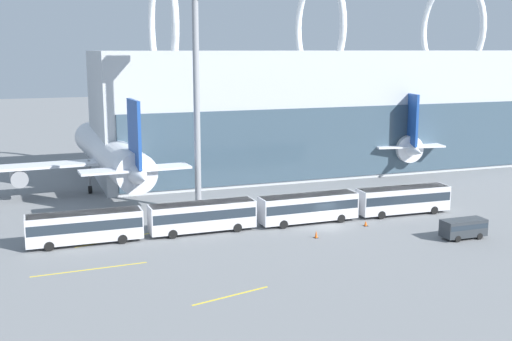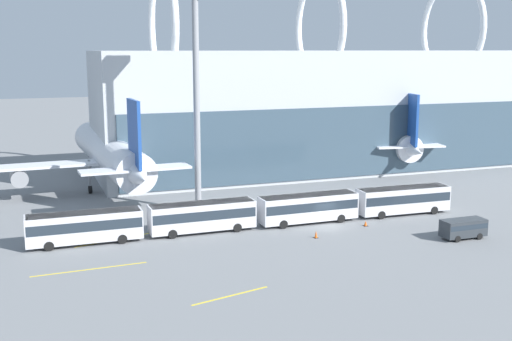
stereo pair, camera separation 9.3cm
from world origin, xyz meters
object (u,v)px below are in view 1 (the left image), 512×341
object	(u,v)px
shuttle_bus_1	(202,215)
traffic_cone_1	(316,234)
shuttle_bus_0	(85,226)
shuttle_bus_2	(308,207)
airliner_at_gate_far	(374,136)
floodlight_mast	(196,68)
traffic_cone_0	(366,223)
airliner_at_gate_near	(111,154)
service_van_foreground	(463,227)
shuttle_bus_3	(403,199)

from	to	relation	value
shuttle_bus_1	traffic_cone_1	world-z (taller)	shuttle_bus_1
shuttle_bus_0	shuttle_bus_1	world-z (taller)	same
shuttle_bus_0	shuttle_bus_2	xyz separation A→B (m)	(25.43, -0.51, 0.00)
airliner_at_gate_far	shuttle_bus_2	bearing A→B (deg)	150.64
airliner_at_gate_far	shuttle_bus_0	xyz separation A→B (m)	(-55.32, -35.62, -2.42)
airliner_at_gate_far	shuttle_bus_2	world-z (taller)	airliner_at_gate_far
floodlight_mast	traffic_cone_1	xyz separation A→B (m)	(8.77, -16.16, -17.44)
floodlight_mast	traffic_cone_0	world-z (taller)	floodlight_mast
shuttle_bus_0	traffic_cone_0	size ratio (longest dim) A/B	19.13
shuttle_bus_1	floodlight_mast	size ratio (longest dim) A/B	0.43
airliner_at_gate_near	shuttle_bus_0	world-z (taller)	airliner_at_gate_near
shuttle_bus_2	service_van_foreground	bearing A→B (deg)	-41.70
airliner_at_gate_near	floodlight_mast	distance (m)	21.92
shuttle_bus_2	traffic_cone_1	distance (m)	6.31
service_van_foreground	airliner_at_gate_far	bearing A→B (deg)	70.35
service_van_foreground	traffic_cone_1	bearing A→B (deg)	158.99
shuttle_bus_1	traffic_cone_0	xyz separation A→B (m)	(18.40, -3.98, -1.68)
shuttle_bus_3	shuttle_bus_2	bearing A→B (deg)	-179.74
airliner_at_gate_far	shuttle_bus_3	distance (m)	40.38
shuttle_bus_3	floodlight_mast	bearing A→B (deg)	157.17
floodlight_mast	traffic_cone_0	xyz separation A→B (m)	(16.22, -13.81, -17.54)
shuttle_bus_3	traffic_cone_0	world-z (taller)	shuttle_bus_3
shuttle_bus_1	shuttle_bus_2	xyz separation A→B (m)	(12.71, -0.48, 0.00)
airliner_at_gate_far	shuttle_bus_3	xyz separation A→B (m)	(-17.18, -36.46, -2.42)
shuttle_bus_3	service_van_foreground	bearing A→B (deg)	-86.53
shuttle_bus_1	traffic_cone_1	size ratio (longest dim) A/B	14.50
traffic_cone_0	traffic_cone_1	world-z (taller)	traffic_cone_1
traffic_cone_1	shuttle_bus_2	bearing A→B (deg)	73.23
service_van_foreground	traffic_cone_1	world-z (taller)	service_van_foreground
airliner_at_gate_near	service_van_foreground	size ratio (longest dim) A/B	9.30
shuttle_bus_0	shuttle_bus_2	bearing A→B (deg)	-0.71
airliner_at_gate_near	airliner_at_gate_far	size ratio (longest dim) A/B	1.05
shuttle_bus_1	floodlight_mast	xyz separation A→B (m)	(2.18, 9.82, 15.86)
service_van_foreground	floodlight_mast	bearing A→B (deg)	137.09
airliner_at_gate_far	floodlight_mast	bearing A→B (deg)	132.82
traffic_cone_1	shuttle_bus_3	bearing A→B (deg)	20.88
shuttle_bus_0	traffic_cone_0	distance (m)	31.42
shuttle_bus_0	traffic_cone_1	xyz separation A→B (m)	(23.67, -6.37, -1.58)
service_van_foreground	floodlight_mast	world-z (taller)	floodlight_mast
shuttle_bus_0	floodlight_mast	size ratio (longest dim) A/B	0.43
traffic_cone_1	shuttle_bus_1	bearing A→B (deg)	149.95
service_van_foreground	traffic_cone_1	xyz separation A→B (m)	(-14.81, 5.64, -0.85)
shuttle_bus_1	shuttle_bus_0	bearing A→B (deg)	179.84
airliner_at_gate_far	service_van_foreground	size ratio (longest dim) A/B	8.83
airliner_at_gate_near	airliner_at_gate_far	world-z (taller)	airliner_at_gate_near
traffic_cone_0	shuttle_bus_1	bearing A→B (deg)	167.78
shuttle_bus_0	traffic_cone_1	world-z (taller)	shuttle_bus_0
floodlight_mast	traffic_cone_0	size ratio (longest dim) A/B	44.66
shuttle_bus_0	service_van_foreground	world-z (taller)	shuttle_bus_0
shuttle_bus_0	shuttle_bus_3	world-z (taller)	same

